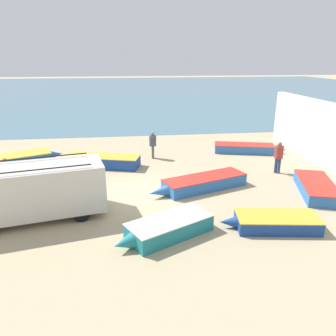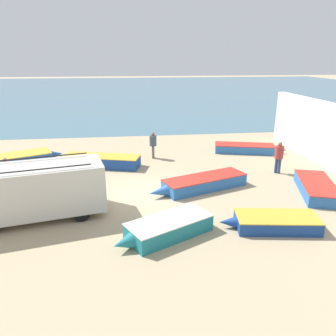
# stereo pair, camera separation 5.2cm
# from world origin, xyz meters

# --- Properties ---
(ground_plane) EXTENTS (200.00, 200.00, 0.00)m
(ground_plane) POSITION_xyz_m (0.00, 0.00, 0.00)
(ground_plane) COLOR tan
(sea_water) EXTENTS (120.00, 80.00, 0.01)m
(sea_water) POSITION_xyz_m (0.00, 52.00, 0.00)
(sea_water) COLOR #477084
(sea_water) RESTS_ON ground_plane
(parked_van) EXTENTS (5.77, 3.15, 2.31)m
(parked_van) POSITION_xyz_m (-4.36, -1.92, 1.21)
(parked_van) COLOR beige
(parked_van) RESTS_ON ground_plane
(fishing_rowboat_0) EXTENTS (4.87, 2.29, 0.56)m
(fishing_rowboat_0) POSITION_xyz_m (7.47, 6.21, 0.28)
(fishing_rowboat_0) COLOR #2D66AD
(fishing_rowboat_0) RESTS_ON ground_plane
(fishing_rowboat_1) EXTENTS (5.46, 2.48, 0.67)m
(fishing_rowboat_1) POSITION_xyz_m (-2.34, 4.44, 0.34)
(fishing_rowboat_1) COLOR navy
(fishing_rowboat_1) RESTS_ON ground_plane
(fishing_rowboat_2) EXTENTS (2.47, 4.43, 0.57)m
(fishing_rowboat_2) POSITION_xyz_m (8.30, -0.91, 0.28)
(fishing_rowboat_2) COLOR #2D66AD
(fishing_rowboat_2) RESTS_ON ground_plane
(fishing_rowboat_3) EXTENTS (5.15, 2.70, 0.60)m
(fishing_rowboat_3) POSITION_xyz_m (2.96, 0.23, 0.30)
(fishing_rowboat_3) COLOR #2D66AD
(fishing_rowboat_3) RESTS_ON ground_plane
(fishing_rowboat_4) EXTENTS (4.56, 2.93, 0.66)m
(fishing_rowboat_4) POSITION_xyz_m (-7.04, 5.45, 0.33)
(fishing_rowboat_4) COLOR #2D66AD
(fishing_rowboat_4) RESTS_ON ground_plane
(fishing_rowboat_5) EXTENTS (3.80, 1.77, 0.52)m
(fishing_rowboat_5) POSITION_xyz_m (4.78, -3.99, 0.26)
(fishing_rowboat_5) COLOR navy
(fishing_rowboat_5) RESTS_ON ground_plane
(fishing_rowboat_6) EXTENTS (3.80, 2.64, 0.63)m
(fishing_rowboat_6) POSITION_xyz_m (0.67, -4.02, 0.31)
(fishing_rowboat_6) COLOR #1E757F
(fishing_rowboat_6) RESTS_ON ground_plane
(fisherman_0) EXTENTS (0.45, 0.45, 1.70)m
(fisherman_0) POSITION_xyz_m (1.02, 5.69, 1.02)
(fisherman_0) COLOR #5B564C
(fisherman_0) RESTS_ON ground_plane
(fisherman_1) EXTENTS (0.42, 0.42, 1.61)m
(fisherman_1) POSITION_xyz_m (-6.46, 1.36, 0.96)
(fisherman_1) COLOR #5B564C
(fisherman_1) RESTS_ON ground_plane
(fisherman_2) EXTENTS (0.47, 0.47, 1.79)m
(fisherman_2) POSITION_xyz_m (7.68, 1.95, 1.07)
(fisherman_2) COLOR navy
(fisherman_2) RESTS_ON ground_plane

